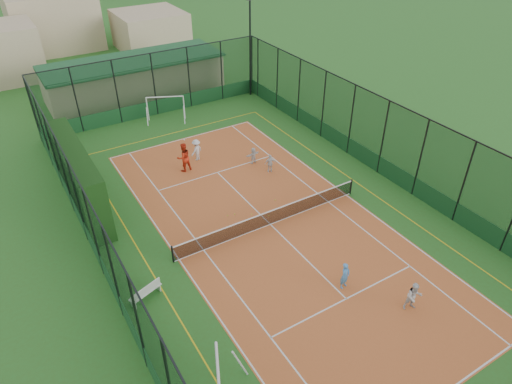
{
  "coord_description": "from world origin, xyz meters",
  "views": [
    {
      "loc": [
        -11.03,
        -16.57,
        15.84
      ],
      "look_at": [
        0.07,
        1.66,
        1.2
      ],
      "focal_mm": 32.0,
      "sensor_mm": 36.0,
      "label": 1
    }
  ],
  "objects_px": {
    "child_far_left": "(196,150)",
    "child_far_right": "(270,163)",
    "clubhouse": "(135,77)",
    "child_near_right": "(414,297)",
    "white_bench": "(145,291)",
    "coach": "(184,157)",
    "floodlight_ne": "(250,48)",
    "child_far_back": "(253,155)",
    "futsal_goal_far": "(166,108)",
    "child_near_mid": "(345,276)"
  },
  "relations": [
    {
      "from": "white_bench",
      "to": "child_far_left",
      "type": "relative_size",
      "value": 1.06
    },
    {
      "from": "floodlight_ne",
      "to": "child_near_right",
      "type": "bearing_deg",
      "value": -104.6
    },
    {
      "from": "futsal_goal_far",
      "to": "child_near_right",
      "type": "xyz_separation_m",
      "value": [
        1.85,
        -23.98,
        -0.2
      ]
    },
    {
      "from": "white_bench",
      "to": "child_far_back",
      "type": "relative_size",
      "value": 1.44
    },
    {
      "from": "clubhouse",
      "to": "white_bench",
      "type": "bearing_deg",
      "value": -108.28
    },
    {
      "from": "floodlight_ne",
      "to": "child_far_left",
      "type": "distance_m",
      "value": 12.52
    },
    {
      "from": "clubhouse",
      "to": "child_near_right",
      "type": "height_order",
      "value": "clubhouse"
    },
    {
      "from": "white_bench",
      "to": "child_far_right",
      "type": "relative_size",
      "value": 1.28
    },
    {
      "from": "child_far_right",
      "to": "coach",
      "type": "relative_size",
      "value": 0.64
    },
    {
      "from": "child_near_mid",
      "to": "child_far_back",
      "type": "bearing_deg",
      "value": 65.19
    },
    {
      "from": "child_near_right",
      "to": "child_far_back",
      "type": "distance_m",
      "value": 14.57
    },
    {
      "from": "child_near_right",
      "to": "child_far_right",
      "type": "height_order",
      "value": "child_near_right"
    },
    {
      "from": "white_bench",
      "to": "coach",
      "type": "relative_size",
      "value": 0.82
    },
    {
      "from": "clubhouse",
      "to": "child_far_back",
      "type": "xyz_separation_m",
      "value": [
        2.65,
        -15.76,
        -1.0
      ]
    },
    {
      "from": "floodlight_ne",
      "to": "coach",
      "type": "height_order",
      "value": "floodlight_ne"
    },
    {
      "from": "floodlight_ne",
      "to": "child_far_right",
      "type": "relative_size",
      "value": 6.53
    },
    {
      "from": "clubhouse",
      "to": "child_far_right",
      "type": "relative_size",
      "value": 12.04
    },
    {
      "from": "child_near_right",
      "to": "child_far_back",
      "type": "relative_size",
      "value": 1.32
    },
    {
      "from": "coach",
      "to": "child_far_right",
      "type": "bearing_deg",
      "value": 141.16
    },
    {
      "from": "child_near_mid",
      "to": "child_far_left",
      "type": "xyz_separation_m",
      "value": [
        -0.82,
        14.33,
        0.05
      ]
    },
    {
      "from": "clubhouse",
      "to": "child_far_left",
      "type": "height_order",
      "value": "clubhouse"
    },
    {
      "from": "futsal_goal_far",
      "to": "clubhouse",
      "type": "bearing_deg",
      "value": 117.39
    },
    {
      "from": "futsal_goal_far",
      "to": "child_near_mid",
      "type": "xyz_separation_m",
      "value": [
        0.13,
        -21.4,
        -0.24
      ]
    },
    {
      "from": "white_bench",
      "to": "coach",
      "type": "xyz_separation_m",
      "value": [
        6.09,
        9.37,
        0.54
      ]
    },
    {
      "from": "floodlight_ne",
      "to": "child_far_right",
      "type": "distance_m",
      "value": 13.62
    },
    {
      "from": "child_near_mid",
      "to": "white_bench",
      "type": "bearing_deg",
      "value": 139.12
    },
    {
      "from": "white_bench",
      "to": "child_near_right",
      "type": "height_order",
      "value": "child_near_right"
    },
    {
      "from": "child_near_right",
      "to": "coach",
      "type": "bearing_deg",
      "value": 126.09
    },
    {
      "from": "floodlight_ne",
      "to": "child_far_back",
      "type": "relative_size",
      "value": 7.34
    },
    {
      "from": "floodlight_ne",
      "to": "child_far_back",
      "type": "xyz_separation_m",
      "value": [
        -5.95,
        -10.36,
        -3.55
      ]
    },
    {
      "from": "white_bench",
      "to": "child_near_right",
      "type": "distance_m",
      "value": 11.97
    },
    {
      "from": "child_far_right",
      "to": "coach",
      "type": "xyz_separation_m",
      "value": [
        -4.7,
        3.08,
        0.35
      ]
    },
    {
      "from": "futsal_goal_far",
      "to": "coach",
      "type": "relative_size",
      "value": 1.5
    },
    {
      "from": "child_far_left",
      "to": "child_far_back",
      "type": "bearing_deg",
      "value": 115.63
    },
    {
      "from": "white_bench",
      "to": "child_far_left",
      "type": "bearing_deg",
      "value": 35.29
    },
    {
      "from": "child_far_left",
      "to": "child_far_right",
      "type": "height_order",
      "value": "child_far_left"
    },
    {
      "from": "child_near_mid",
      "to": "child_far_right",
      "type": "relative_size",
      "value": 1.12
    },
    {
      "from": "child_far_right",
      "to": "coach",
      "type": "distance_m",
      "value": 5.63
    },
    {
      "from": "child_near_right",
      "to": "child_far_left",
      "type": "height_order",
      "value": "child_far_left"
    },
    {
      "from": "white_bench",
      "to": "child_near_right",
      "type": "bearing_deg",
      "value": -52.94
    },
    {
      "from": "child_far_left",
      "to": "child_far_right",
      "type": "distance_m",
      "value": 5.19
    },
    {
      "from": "clubhouse",
      "to": "child_far_back",
      "type": "height_order",
      "value": "clubhouse"
    },
    {
      "from": "futsal_goal_far",
      "to": "coach",
      "type": "distance_m",
      "value": 8.14
    },
    {
      "from": "futsal_goal_far",
      "to": "child_near_right",
      "type": "height_order",
      "value": "futsal_goal_far"
    },
    {
      "from": "child_far_back",
      "to": "coach",
      "type": "bearing_deg",
      "value": -25.87
    },
    {
      "from": "child_near_mid",
      "to": "coach",
      "type": "relative_size",
      "value": 0.72
    },
    {
      "from": "child_far_left",
      "to": "futsal_goal_far",
      "type": "bearing_deg",
      "value": -122.56
    },
    {
      "from": "futsal_goal_far",
      "to": "child_far_back",
      "type": "xyz_separation_m",
      "value": [
        2.39,
        -9.42,
        -0.38
      ]
    },
    {
      "from": "child_far_left",
      "to": "coach",
      "type": "xyz_separation_m",
      "value": [
        -1.29,
        -0.83,
        0.23
      ]
    },
    {
      "from": "floodlight_ne",
      "to": "clubhouse",
      "type": "height_order",
      "value": "floodlight_ne"
    }
  ]
}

